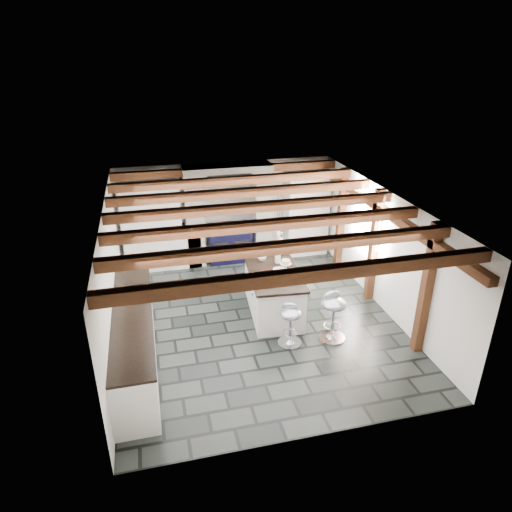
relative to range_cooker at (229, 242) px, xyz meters
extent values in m
plane|color=black|center=(0.00, -2.68, -0.47)|extent=(6.00, 6.00, 0.00)
plane|color=white|center=(0.00, 0.32, 0.68)|extent=(5.00, 0.00, 5.00)
plane|color=white|center=(-2.50, -2.68, 0.68)|extent=(0.00, 6.00, 6.00)
plane|color=white|center=(2.50, -2.68, 0.68)|extent=(0.00, 6.00, 6.00)
plane|color=white|center=(0.00, -2.68, 1.83)|extent=(6.00, 6.00, 0.00)
cube|color=white|center=(-0.80, 0.02, 0.48)|extent=(0.40, 0.60, 1.90)
cube|color=white|center=(0.80, 0.02, 0.48)|extent=(0.40, 0.60, 1.90)
cube|color=#5D301A|center=(0.00, 0.02, 1.52)|extent=(2.10, 0.65, 0.18)
cube|color=white|center=(0.00, 0.02, 1.68)|extent=(2.00, 0.60, 0.31)
cube|color=black|center=(0.00, -0.30, 1.58)|extent=(1.00, 0.03, 0.22)
cube|color=silver|center=(0.00, -0.31, 1.58)|extent=(0.90, 0.01, 0.14)
cube|color=white|center=(-1.75, 0.02, 0.53)|extent=(1.30, 0.58, 2.00)
cube|color=white|center=(1.90, 0.02, 0.53)|extent=(1.00, 0.58, 2.00)
cube|color=white|center=(-2.20, -3.28, -0.03)|extent=(0.60, 3.80, 0.88)
cube|color=black|center=(-2.20, -3.28, 0.43)|extent=(0.64, 3.80, 0.04)
cube|color=white|center=(-1.05, 0.02, -0.03)|extent=(0.70, 0.60, 0.88)
cube|color=black|center=(-1.05, 0.02, 0.43)|extent=(0.74, 0.64, 0.04)
cube|color=#5D301A|center=(2.42, -2.68, 1.48)|extent=(0.15, 5.80, 0.14)
plane|color=white|center=(2.48, -2.08, 1.08)|extent=(0.00, 0.90, 0.90)
cube|color=#5D301A|center=(0.00, -5.28, 1.74)|extent=(5.00, 0.16, 0.16)
cube|color=#5D301A|center=(0.00, -4.41, 1.74)|extent=(5.00, 0.16, 0.16)
cube|color=#5D301A|center=(0.00, -3.54, 1.74)|extent=(5.00, 0.16, 0.16)
cube|color=#5D301A|center=(0.00, -2.68, 1.74)|extent=(5.00, 0.16, 0.16)
cube|color=#5D301A|center=(0.00, -1.81, 1.74)|extent=(5.00, 0.16, 0.16)
cube|color=#5D301A|center=(0.00, -0.94, 1.74)|extent=(5.00, 0.16, 0.16)
cube|color=#5D301A|center=(0.00, -0.08, 1.74)|extent=(5.00, 0.16, 0.16)
cube|color=#5D301A|center=(2.42, -4.28, 0.68)|extent=(0.15, 0.15, 2.30)
cube|color=#5D301A|center=(2.42, -2.48, 0.68)|extent=(0.15, 0.15, 2.30)
cube|color=#5D301A|center=(2.42, -0.88, 0.68)|extent=(0.15, 0.15, 2.30)
cylinder|color=black|center=(0.45, -2.73, 1.46)|extent=(0.01, 0.01, 0.56)
cylinder|color=white|center=(0.45, -2.73, 1.13)|extent=(0.09, 0.09, 0.22)
cylinder|color=black|center=(0.50, -2.43, 1.46)|extent=(0.01, 0.01, 0.56)
cylinder|color=white|center=(0.50, -2.43, 1.13)|extent=(0.09, 0.09, 0.22)
cylinder|color=black|center=(0.55, -2.13, 1.46)|extent=(0.01, 0.01, 0.56)
cylinder|color=white|center=(0.55, -2.13, 1.13)|extent=(0.09, 0.09, 0.22)
cube|color=black|center=(0.00, 0.00, -0.02)|extent=(1.00, 0.60, 0.90)
ellipsoid|color=silver|center=(-0.25, 0.00, 0.46)|extent=(0.28, 0.28, 0.11)
ellipsoid|color=silver|center=(0.25, 0.00, 0.46)|extent=(0.28, 0.28, 0.11)
cylinder|color=silver|center=(0.00, -0.32, 0.35)|extent=(0.95, 0.03, 0.03)
cube|color=black|center=(-0.25, -0.30, -0.02)|extent=(0.35, 0.02, 0.30)
cube|color=black|center=(0.25, -0.30, -0.02)|extent=(0.35, 0.02, 0.30)
cube|color=white|center=(0.38, -2.53, -0.05)|extent=(1.00, 1.78, 0.84)
cube|color=black|center=(0.38, -2.53, 0.40)|extent=(1.09, 1.87, 0.05)
imported|color=white|center=(0.28, -2.05, 0.51)|extent=(0.19, 0.19, 0.18)
ellipsoid|color=#EE5621|center=(0.28, -2.05, 0.66)|extent=(0.19, 0.19, 0.11)
cylinder|color=white|center=(0.55, -2.21, 0.51)|extent=(0.11, 0.11, 0.17)
imported|color=white|center=(0.46, -2.64, 0.45)|extent=(0.27, 0.27, 0.06)
cylinder|color=white|center=(0.62, -2.51, 0.47)|extent=(0.05, 0.05, 0.10)
cylinder|color=white|center=(0.62, -2.51, 0.52)|extent=(0.21, 0.21, 0.01)
cylinder|color=beige|center=(0.62, -2.51, 0.56)|extent=(0.16, 0.16, 0.07)
cylinder|color=silver|center=(1.14, -3.65, -0.45)|extent=(0.48, 0.48, 0.03)
cone|color=silver|center=(1.14, -3.65, -0.40)|extent=(0.22, 0.22, 0.09)
cylinder|color=silver|center=(1.14, -3.65, -0.10)|extent=(0.05, 0.05, 0.60)
torus|color=silver|center=(1.14, -3.65, -0.20)|extent=(0.31, 0.31, 0.02)
ellipsoid|color=#999BA7|center=(1.14, -3.65, 0.24)|extent=(0.49, 0.49, 0.20)
ellipsoid|color=#999BA7|center=(1.12, -3.54, 0.35)|extent=(0.32, 0.16, 0.17)
cylinder|color=silver|center=(0.37, -3.62, -0.45)|extent=(0.42, 0.42, 0.03)
cone|color=silver|center=(0.37, -3.62, -0.41)|extent=(0.19, 0.19, 0.08)
cylinder|color=silver|center=(0.37, -3.62, -0.15)|extent=(0.05, 0.05, 0.52)
torus|color=silver|center=(0.37, -3.62, -0.24)|extent=(0.26, 0.26, 0.02)
ellipsoid|color=#999BA7|center=(0.37, -3.62, 0.14)|extent=(0.50, 0.50, 0.17)
ellipsoid|color=#999BA7|center=(0.41, -3.53, 0.23)|extent=(0.28, 0.21, 0.15)
camera|label=1|loc=(-1.75, -9.84, 4.24)|focal=32.00mm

